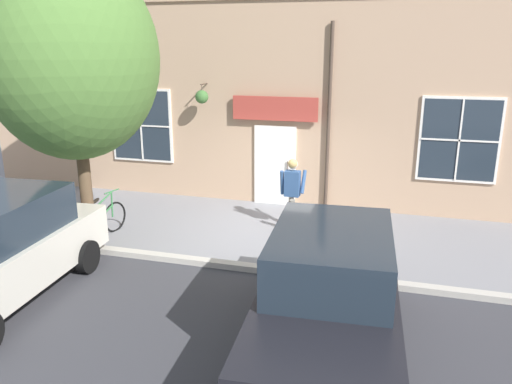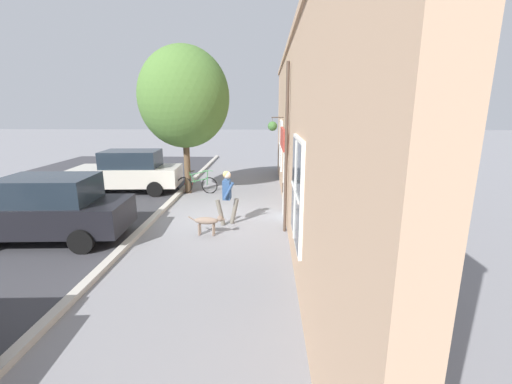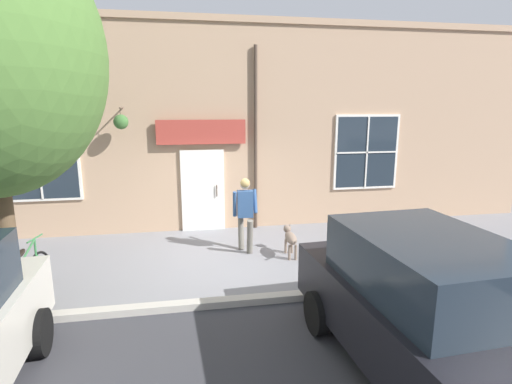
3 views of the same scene
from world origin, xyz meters
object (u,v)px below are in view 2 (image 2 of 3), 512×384
Objects in this scene: parked_car_nearest_curb at (129,171)px; pedestrian_walking at (227,193)px; leaning_bicycle at (197,184)px; street_tree_by_curb at (186,100)px; parked_car_mid_block at (46,209)px; dog_on_leash at (208,221)px; fire_hydrant at (188,183)px.

pedestrian_walking is at bearing 138.96° from parked_car_nearest_curb.
leaning_bicycle is 2.93m from parked_car_nearest_curb.
leaning_bicycle is (-0.33, 0.09, -3.37)m from street_tree_by_curb.
street_tree_by_curb is 1.33× the size of parked_car_mid_block.
street_tree_by_curb reaches higher than parked_car_nearest_curb.
parked_car_nearest_curb is 1.00× the size of parked_car_mid_block.
fire_hydrant reaches higher than dog_on_leash.
parked_car_nearest_curb is (2.56, -0.07, -2.87)m from street_tree_by_curb.
pedestrian_walking is 0.38× the size of parked_car_nearest_curb.
street_tree_by_curb is at bearing -62.60° from pedestrian_walking.
parked_car_mid_block is at bearing 65.47° from fire_hydrant.
pedestrian_walking reaches higher than dog_on_leash.
street_tree_by_curb is at bearing 119.83° from fire_hydrant.
street_tree_by_curb is (1.61, -4.85, 3.35)m from dog_on_leash.
leaning_bicycle is 0.40× the size of parked_car_nearest_curb.
leaning_bicycle is at bearing 165.26° from street_tree_by_curb.
parked_car_nearest_curb and parked_car_mid_block have the same top height.
leaning_bicycle is at bearing -74.94° from dog_on_leash.
street_tree_by_curb is 3.39m from leaning_bicycle.
dog_on_leash is 0.25× the size of parked_car_nearest_curb.
street_tree_by_curb is 7.58× the size of fire_hydrant.
parked_car_mid_block is at bearing 17.46° from pedestrian_walking.
parked_car_nearest_curb reaches higher than leaning_bicycle.
pedestrian_walking is at bearing 117.48° from fire_hydrant.
street_tree_by_curb is 3.36m from fire_hydrant.
parked_car_nearest_curb is at bearing -41.04° from pedestrian_walking.
parked_car_nearest_curb is at bearing -49.72° from dog_on_leash.
street_tree_by_curb is (2.04, -3.94, 2.76)m from pedestrian_walking.
leaning_bicycle is (1.28, -4.77, -0.03)m from dog_on_leash.
parked_car_mid_block is at bearing 61.12° from leaning_bicycle.
fire_hydrant is at bearing -60.17° from street_tree_by_curb.
parked_car_nearest_curb is (4.17, -4.92, 0.47)m from dog_on_leash.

